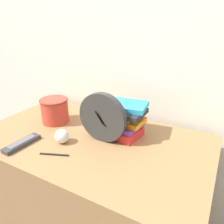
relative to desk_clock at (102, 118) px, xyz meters
The scene contains 8 objects.
wall_back 0.55m from the desk_clock, 99.12° to the left, with size 6.00×0.04×2.40m.
desk 0.48m from the desk_clock, 166.15° to the right, with size 1.19×0.69×0.70m.
desk_clock is the anchor object (origin of this frame).
book_stack 0.13m from the desk_clock, 68.92° to the left, with size 0.27×0.21×0.17m.
basket 0.36m from the desk_clock, behind, with size 0.16×0.16×0.14m.
tv_remote 0.41m from the desk_clock, 143.74° to the right, with size 0.06×0.19×0.02m.
crumpled_paper_ball 0.22m from the desk_clock, 144.44° to the right, with size 0.07×0.07×0.07m.
pen 0.28m from the desk_clock, 119.13° to the right, with size 0.13×0.06×0.01m.
Camera 1 is at (0.57, -0.45, 1.27)m, focal length 35.00 mm.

